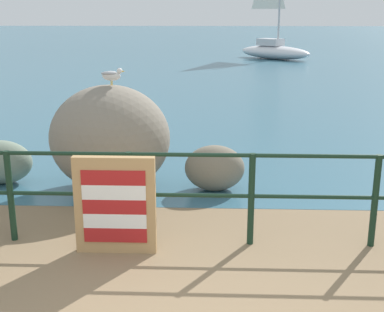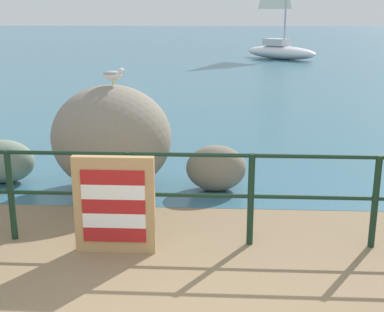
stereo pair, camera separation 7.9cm
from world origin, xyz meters
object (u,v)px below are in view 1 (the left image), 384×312
object	(u,v)px
folded_deckchair_stack	(115,205)
sailboat	(274,46)
breakwater_boulder_main	(110,138)
seagull	(112,75)
breakwater_boulder_right	(215,168)
breakwater_boulder_left	(0,162)

from	to	relation	value
folded_deckchair_stack	sailboat	world-z (taller)	sailboat
breakwater_boulder_main	seagull	bearing A→B (deg)	-10.77
folded_deckchair_stack	seagull	world-z (taller)	seagull
sailboat	seagull	bearing A→B (deg)	-58.57
breakwater_boulder_right	folded_deckchair_stack	bearing A→B (deg)	-117.21
breakwater_boulder_left	seagull	xyz separation A→B (m)	(1.73, -0.20, 1.30)
breakwater_boulder_main	sailboat	xyz separation A→B (m)	(4.68, 21.37, -0.03)
folded_deckchair_stack	sailboat	size ratio (longest dim) A/B	0.17
breakwater_boulder_main	breakwater_boulder_left	size ratio (longest dim) A/B	1.80
breakwater_boulder_main	breakwater_boulder_right	xyz separation A→B (m)	(1.46, 0.00, -0.42)
breakwater_boulder_left	folded_deckchair_stack	bearing A→B (deg)	-46.28
breakwater_boulder_right	sailboat	distance (m)	21.62
breakwater_boulder_left	breakwater_boulder_right	world-z (taller)	breakwater_boulder_right
breakwater_boulder_left	breakwater_boulder_right	distance (m)	3.14
breakwater_boulder_left	sailboat	bearing A→B (deg)	73.30
breakwater_boulder_left	breakwater_boulder_main	bearing A→B (deg)	-6.50
breakwater_boulder_right	sailboat	size ratio (longest dim) A/B	0.14
breakwater_boulder_right	seagull	xyz separation A→B (m)	(-1.40, -0.01, 1.30)
folded_deckchair_stack	breakwater_boulder_left	distance (m)	3.05
seagull	sailboat	distance (m)	21.90
sailboat	breakwater_boulder_main	bearing A→B (deg)	-58.74
breakwater_boulder_right	seagull	size ratio (longest dim) A/B	2.46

